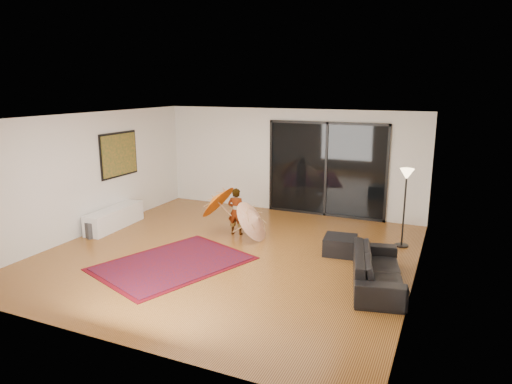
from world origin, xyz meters
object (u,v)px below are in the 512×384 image
Objects in this scene: media_console at (115,218)px; ottoman at (340,245)px; sofa at (378,269)px; child at (236,211)px.

media_console is 5.30m from ottoman.
ottoman is at bearing 1.92° from media_console.
ottoman is at bearing 25.25° from sofa.
sofa is at bearing -9.86° from media_console.
child is (-3.35, 1.46, 0.24)m from sofa.
ottoman is at bearing 164.60° from child.
media_console is 6.24m from sofa.
sofa reaches higher than media_console.
child is at bearing 173.87° from ottoman.
media_console is at bearing 70.81° from sofa.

